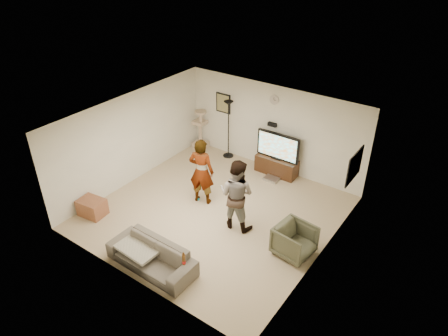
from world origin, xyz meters
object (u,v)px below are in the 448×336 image
Objects in this scene: tv at (278,146)px; person_left at (201,172)px; sofa at (151,256)px; armchair at (295,241)px; floor_lamp at (228,130)px; person_right at (236,194)px; side_table at (92,207)px; tv_stand at (277,166)px; beer_bottle at (184,259)px; cat_tree at (200,129)px.

person_left is (-0.88, -2.30, 0.01)m from tv.
sofa is 2.49× the size of armchair.
tv is at bearing -1.51° from floor_lamp.
sofa is (-0.27, -4.78, -0.59)m from tv.
person_right is 0.90× the size of sofa.
armchair is at bearing 18.97° from side_table.
person_right is (0.38, -2.62, 0.63)m from tv_stand.
tv is at bearing 42.68° from armchair.
beer_bottle is at bearing -7.91° from side_table.
person_left is 2.81m from side_table.
cat_tree is at bearing -179.90° from tv_stand.
person_right is at bearing 96.58° from beer_bottle.
tv is at bearing 97.47° from beer_bottle.
tv_stand is at bearing 97.47° from beer_bottle.
person_right is 2.33m from sofa.
person_left reaches higher than side_table.
side_table is at bearing -103.16° from floor_lamp.
floor_lamp is at bearing -57.76° from person_right.
cat_tree is at bearing -179.90° from tv.
tv is 5.08× the size of beer_bottle.
cat_tree is 2.06× the size of side_table.
sofa is at bearing -93.26° from tv.
sofa reaches higher than side_table.
tv reaches higher than beer_bottle.
cat_tree is (-2.75, -0.00, 0.40)m from tv_stand.
tv_stand is at bearing -126.85° from person_left.
armchair is (1.94, -2.71, 0.11)m from tv_stand.
tv is 0.72× the size of person_left.
armchair is (4.69, -2.70, -0.29)m from cat_tree.
cat_tree reaches higher than tv.
floor_lamp is at bearing 115.81° from beer_bottle.
beer_bottle reaches higher than tv_stand.
sofa is (-0.65, -2.16, -0.59)m from person_right.
beer_bottle is at bearing 0.64° from sofa.
sofa is (1.43, -4.82, -0.61)m from floor_lamp.
floor_lamp is 5.36m from beer_bottle.
side_table is (-2.45, 0.47, -0.08)m from sofa.
person_left is 2.26× the size of armchair.
armchair is at bearing 170.90° from person_right.
person_left is at bearing 88.80° from armchair.
side_table is at bearing -122.29° from tv_stand.
person_right is (3.12, -2.61, 0.23)m from cat_tree.
tv_stand is at bearing 87.39° from sofa.
tv_stand is 2.78m from cat_tree.
beer_bottle is 0.32× the size of armchair.
person_left is 2.91m from armchair.
side_table is at bearing 115.97° from armchair.
beer_bottle is (0.90, 0.00, 0.41)m from sofa.
person_right reaches higher than tv.
floor_lamp is 1.02× the size of person_right.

